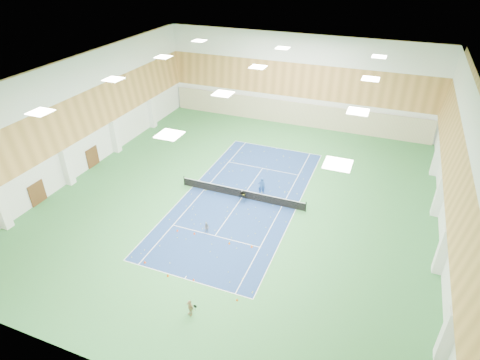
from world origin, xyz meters
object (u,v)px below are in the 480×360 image
object	(u,v)px
child_court	(207,228)
child_apron	(190,307)
tennis_net	(242,193)
ball_cart	(243,198)
coach	(262,186)

from	to	relation	value
child_court	child_apron	distance (m)	8.93
child_court	child_apron	size ratio (longest dim) A/B	0.75
tennis_net	ball_cart	distance (m)	0.68
coach	ball_cart	world-z (taller)	coach
tennis_net	ball_cart	size ratio (longest dim) A/B	13.46
coach	ball_cart	size ratio (longest dim) A/B	1.96
child_court	ball_cart	xyz separation A→B (m)	(1.17, 5.60, -0.01)
child_apron	ball_cart	world-z (taller)	child_apron
tennis_net	ball_cart	bearing A→B (deg)	-62.34
ball_cart	tennis_net	bearing A→B (deg)	117.23
tennis_net	coach	xyz separation A→B (m)	(1.56, 1.41, 0.38)
coach	ball_cart	bearing A→B (deg)	38.08
coach	ball_cart	xyz separation A→B (m)	(-1.24, -2.01, -0.46)
child_court	tennis_net	bearing A→B (deg)	83.94
coach	child_court	size ratio (longest dim) A/B	1.90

